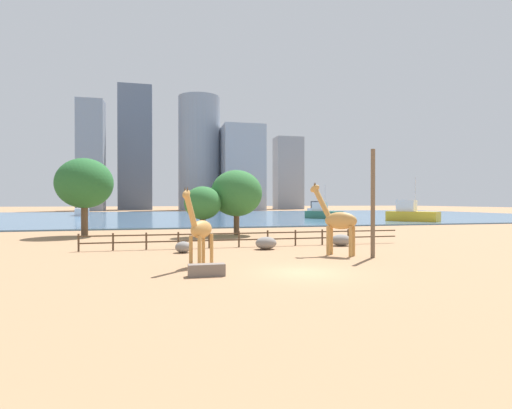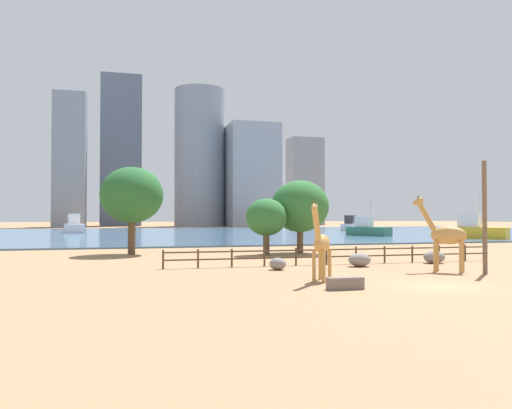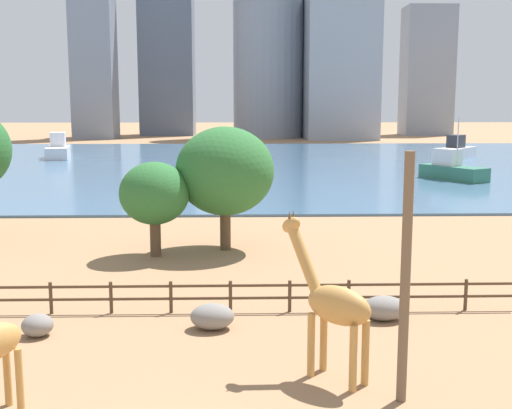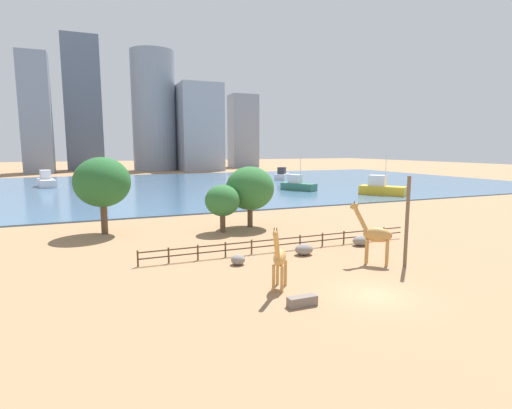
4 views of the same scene
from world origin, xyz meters
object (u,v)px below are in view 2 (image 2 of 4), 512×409
object	(u,v)px
tree_right_tall	(132,195)
boat_barge	(475,230)
tree_center_broad	(300,206)
boat_sailboat	(351,225)
boulder_small	(278,264)
boat_tug	(368,229)
boulder_by_pole	(360,260)
boulder_near_fence	(434,257)
boat_ferry	(74,226)
feeding_trough	(345,283)
giraffe_companion	(445,235)
tree_left_large	(266,217)
utility_pole	(485,217)
giraffe_tall	(321,243)

from	to	relation	value
tree_right_tall	boat_barge	world-z (taller)	tree_right_tall
tree_center_broad	boat_sailboat	distance (m)	69.08
boulder_small	boat_tug	bearing A→B (deg)	56.55
boulder_by_pole	boat_tug	size ratio (longest dim) A/B	0.21
boulder_near_fence	boat_sailboat	xyz separation A→B (m)	(27.55, 72.44, 0.92)
tree_center_broad	boat_barge	distance (m)	39.54
tree_right_tall	boat_sailboat	world-z (taller)	tree_right_tall
boat_ferry	boat_sailboat	size ratio (longest dim) A/B	1.14
boulder_by_pole	boat_ferry	world-z (taller)	boat_ferry
feeding_trough	giraffe_companion	bearing A→B (deg)	29.52
boulder_by_pole	tree_left_large	bearing A→B (deg)	107.01
utility_pole	giraffe_companion	bearing A→B (deg)	138.52
boulder_near_fence	boat_tug	bearing A→B (deg)	68.62
giraffe_tall	boulder_near_fence	distance (m)	14.63
giraffe_tall	tree_center_broad	size ratio (longest dim) A/B	0.63
giraffe_companion	boulder_near_fence	size ratio (longest dim) A/B	2.95
boulder_near_fence	tree_left_large	bearing A→B (deg)	133.17
utility_pole	tree_right_tall	bearing A→B (deg)	134.24
tree_center_broad	tree_right_tall	xyz separation A→B (m)	(-15.85, 2.55, 1.02)
giraffe_companion	boat_ferry	xyz separation A→B (m)	(-30.09, 79.14, -0.87)
utility_pole	boulder_near_fence	world-z (taller)	utility_pole
boat_ferry	boulder_by_pole	bearing A→B (deg)	8.22
boat_sailboat	boat_barge	distance (m)	41.40
boulder_small	tree_center_broad	world-z (taller)	tree_center_broad
giraffe_tall	boat_sailboat	size ratio (longest dim) A/B	0.55
utility_pole	boat_ferry	distance (m)	86.75
boulder_near_fence	tree_right_tall	world-z (taller)	tree_right_tall
giraffe_companion	utility_pole	distance (m)	2.60
boat_barge	tree_left_large	bearing A→B (deg)	-99.06
utility_pole	feeding_trough	world-z (taller)	utility_pole
feeding_trough	tree_left_large	size ratio (longest dim) A/B	0.34
boulder_by_pole	feeding_trough	xyz separation A→B (m)	(-5.70, -9.89, -0.18)
boulder_near_fence	tree_center_broad	size ratio (longest dim) A/B	0.24
giraffe_companion	boulder_near_fence	xyz separation A→B (m)	(2.80, 5.32, -1.90)
giraffe_companion	tree_left_large	world-z (taller)	tree_left_large
boulder_near_fence	boat_ferry	size ratio (longest dim) A/B	0.18
tree_center_broad	boat_sailboat	bearing A→B (deg)	60.52
boat_tug	giraffe_companion	bearing A→B (deg)	-52.59
boat_sailboat	boat_barge	bearing A→B (deg)	-139.98
utility_pole	tree_left_large	world-z (taller)	utility_pole
boulder_by_pole	boat_ferry	bearing A→B (deg)	109.38
boulder_by_pole	boat_sailboat	size ratio (longest dim) A/B	0.20
utility_pole	boat_barge	xyz separation A→B (m)	(29.37, 37.90, -2.06)
boat_barge	boulder_small	bearing A→B (deg)	-88.45
giraffe_tall	tree_center_broad	world-z (taller)	tree_center_broad
feeding_trough	boat_ferry	bearing A→B (deg)	103.67
feeding_trough	boat_sailboat	world-z (taller)	boat_sailboat
feeding_trough	tree_right_tall	distance (m)	27.98
boulder_near_fence	tree_right_tall	size ratio (longest dim) A/B	0.21
tree_left_large	giraffe_tall	bearing A→B (deg)	-96.54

